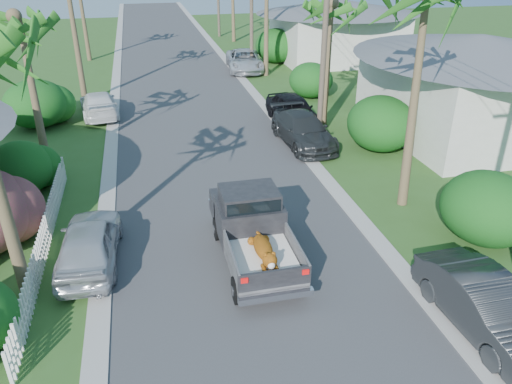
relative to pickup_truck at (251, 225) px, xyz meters
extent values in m
plane|color=#315720|center=(-0.19, -3.92, -1.01)|extent=(120.00, 120.00, 0.00)
cube|color=#38383A|center=(-0.19, 21.08, -1.00)|extent=(8.00, 100.00, 0.02)
cube|color=#A5A39E|center=(-4.49, 21.08, -0.98)|extent=(0.60, 100.00, 0.06)
cube|color=#A5A39E|center=(4.11, 21.08, -0.98)|extent=(0.60, 100.00, 0.06)
cylinder|color=black|center=(-0.85, -2.21, -0.63)|extent=(0.28, 0.76, 0.76)
cylinder|color=black|center=(0.85, -2.21, -0.63)|extent=(0.28, 0.76, 0.76)
cylinder|color=black|center=(-0.85, 1.04, -0.63)|extent=(0.28, 0.76, 0.76)
cylinder|color=black|center=(0.85, 1.04, -0.63)|extent=(0.28, 0.76, 0.76)
cube|color=slate|center=(0.00, -1.56, -0.39)|extent=(1.90, 2.40, 0.24)
cube|color=slate|center=(-0.92, -1.56, -0.01)|extent=(0.06, 2.40, 0.55)
cube|color=slate|center=(0.92, -1.56, -0.01)|extent=(0.06, 2.40, 0.55)
cube|color=black|center=(0.00, -2.73, -0.03)|extent=(1.92, 0.08, 0.52)
cube|color=silver|center=(0.00, -2.89, -0.46)|extent=(1.98, 0.18, 0.18)
cube|color=red|center=(-0.80, -2.78, 0.09)|extent=(0.18, 0.05, 0.14)
cube|color=red|center=(0.80, -2.78, 0.09)|extent=(0.18, 0.05, 0.14)
cube|color=black|center=(0.00, 0.29, 0.04)|extent=(1.94, 1.65, 1.10)
cube|color=black|center=(0.00, 0.29, 0.77)|extent=(1.70, 1.35, 0.55)
cube|color=black|center=(0.00, -0.38, 0.74)|extent=(1.60, 0.05, 0.45)
cube|color=black|center=(0.00, 1.54, -0.11)|extent=(1.94, 1.20, 0.80)
cube|color=white|center=(0.00, -1.56, -0.19)|extent=(1.70, 2.10, 0.16)
ellipsoid|color=orange|center=(0.00, -1.46, 0.11)|extent=(0.48, 1.25, 0.43)
sphere|color=orange|center=(0.00, -2.21, 0.19)|extent=(0.40, 0.40, 0.40)
ellipsoid|color=white|center=(0.00, -1.46, 0.01)|extent=(0.32, 0.86, 0.18)
imported|color=#282B2D|center=(4.81, -4.60, -0.31)|extent=(1.66, 4.31, 1.40)
imported|color=#282B2C|center=(4.39, 8.47, -0.30)|extent=(2.29, 5.01, 1.42)
imported|color=black|center=(4.81, 11.54, -0.26)|extent=(2.24, 4.58, 1.50)
imported|color=silver|center=(4.81, 23.85, -0.27)|extent=(2.95, 5.52, 1.47)
imported|color=silver|center=(-4.78, 0.55, -0.30)|extent=(1.89, 4.24, 1.42)
imported|color=white|center=(-5.19, 15.11, -0.35)|extent=(2.41, 4.74, 1.32)
cone|color=brown|center=(-6.99, 8.08, 2.09)|extent=(0.36, 0.61, 6.21)
cone|color=brown|center=(-6.19, 18.08, 2.99)|extent=(0.36, 0.36, 8.00)
cone|color=brown|center=(-6.69, 30.08, 2.24)|extent=(0.36, 0.75, 6.51)
cone|color=brown|center=(6.11, 2.08, 2.74)|extent=(0.36, 0.73, 7.51)
cone|color=brown|center=(6.41, 11.08, 1.99)|extent=(0.36, 0.54, 6.01)
cone|color=brown|center=(6.01, 22.08, 3.09)|extent=(0.36, 0.36, 8.20)
cone|color=brown|center=(6.31, 36.08, 2.39)|extent=(0.36, 0.63, 6.81)
ellipsoid|color=#154A15|center=(-7.59, 6.08, -0.01)|extent=(2.40, 2.64, 2.00)
ellipsoid|color=#154A15|center=(-8.19, 14.08, 0.19)|extent=(3.20, 3.52, 2.40)
ellipsoid|color=#154A15|center=(7.41, -0.92, 0.14)|extent=(2.80, 3.08, 2.30)
ellipsoid|color=#154A15|center=(7.61, 7.08, 0.24)|extent=(3.00, 3.30, 2.50)
ellipsoid|color=#154A15|center=(7.31, 16.08, 0.04)|extent=(2.60, 2.86, 2.10)
ellipsoid|color=#154A15|center=(7.81, 26.08, 0.29)|extent=(3.20, 3.52, 2.60)
cube|color=white|center=(-6.19, 1.58, -0.51)|extent=(0.10, 11.00, 1.00)
cube|color=silver|center=(12.81, 8.08, 0.89)|extent=(8.00, 9.00, 3.80)
cone|color=#595B60|center=(12.81, 8.08, 3.29)|extent=(6.48, 6.48, 1.00)
cube|color=silver|center=(12.81, 26.08, 0.79)|extent=(9.00, 8.00, 3.60)
cone|color=#595B60|center=(12.81, 26.08, 3.09)|extent=(6.48, 6.48, 1.00)
cylinder|color=brown|center=(5.41, 9.08, 3.49)|extent=(0.26, 0.26, 9.00)
cylinder|color=brown|center=(5.41, 24.08, 3.49)|extent=(0.26, 0.26, 9.00)
camera|label=1|loc=(-2.80, -12.68, 7.66)|focal=35.00mm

